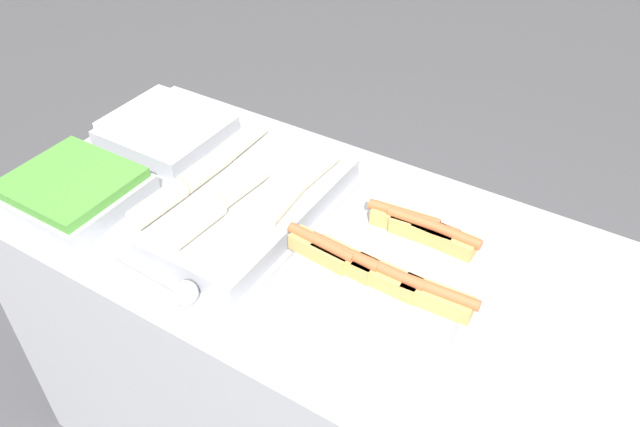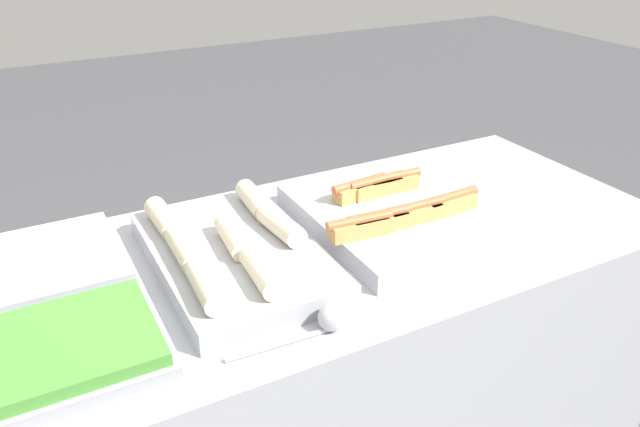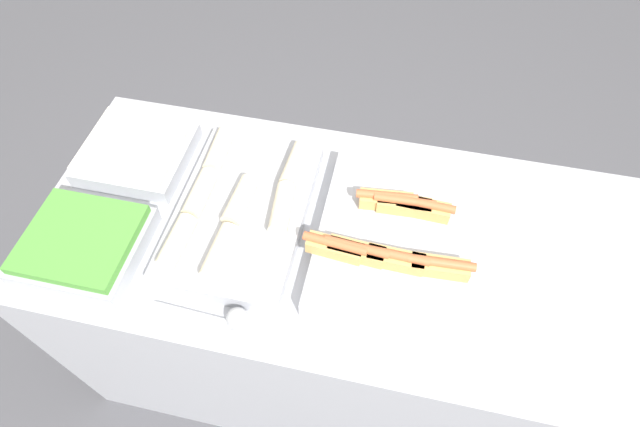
{
  "view_description": "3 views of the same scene",
  "coord_description": "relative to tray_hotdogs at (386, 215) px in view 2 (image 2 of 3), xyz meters",
  "views": [
    {
      "loc": [
        0.48,
        -0.87,
        1.81
      ],
      "look_at": [
        -0.05,
        0.0,
        0.96
      ],
      "focal_mm": 35.0,
      "sensor_mm": 36.0,
      "label": 1
    },
    {
      "loc": [
        -0.65,
        -1.11,
        1.61
      ],
      "look_at": [
        -0.05,
        0.0,
        0.96
      ],
      "focal_mm": 35.0,
      "sensor_mm": 36.0,
      "label": 2
    },
    {
      "loc": [
        0.1,
        -0.71,
        1.97
      ],
      "look_at": [
        -0.05,
        0.0,
        0.96
      ],
      "focal_mm": 28.0,
      "sensor_mm": 36.0,
      "label": 3
    }
  ],
  "objects": [
    {
      "name": "counter",
      "position": [
        -0.12,
        0.0,
        -0.47
      ],
      "size": [
        1.63,
        0.74,
        0.88
      ],
      "color": "#A8AAB2",
      "rests_on": "ground_plane"
    },
    {
      "name": "tray_side_front",
      "position": [
        -0.75,
        -0.18,
        0.0
      ],
      "size": [
        0.29,
        0.27,
        0.07
      ],
      "color": "#A8AAB2",
      "rests_on": "counter"
    },
    {
      "name": "serving_spoon_near",
      "position": [
        -0.32,
        -0.29,
        -0.01
      ],
      "size": [
        0.24,
        0.05,
        0.05
      ],
      "color": "#B2B5BA",
      "rests_on": "counter"
    },
    {
      "name": "tray_hotdogs",
      "position": [
        0.0,
        0.0,
        0.0
      ],
      "size": [
        0.42,
        0.49,
        0.1
      ],
      "color": "#A8AAB2",
      "rests_on": "counter"
    },
    {
      "name": "tray_side_back",
      "position": [
        -0.75,
        0.13,
        0.0
      ],
      "size": [
        0.29,
        0.27,
        0.07
      ],
      "color": "#A8AAB2",
      "rests_on": "counter"
    },
    {
      "name": "tray_wraps",
      "position": [
        -0.39,
        0.0,
        0.0
      ],
      "size": [
        0.33,
        0.52,
        0.1
      ],
      "color": "#A8AAB2",
      "rests_on": "counter"
    }
  ]
}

